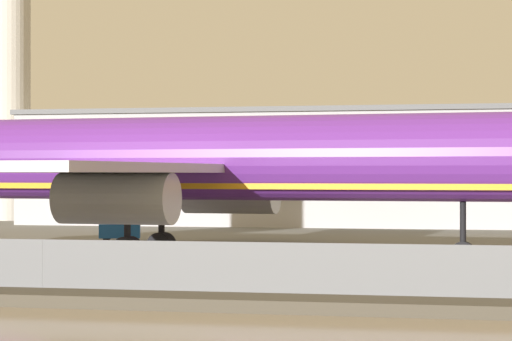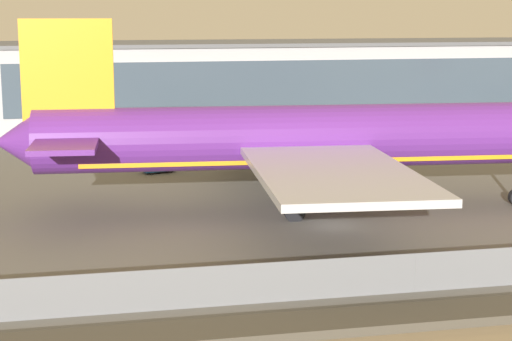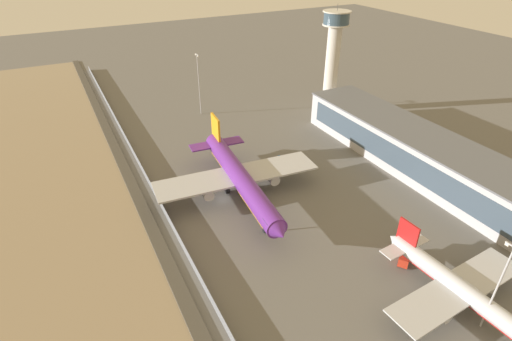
# 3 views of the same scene
# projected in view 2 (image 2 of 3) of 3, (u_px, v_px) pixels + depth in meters

# --- Properties ---
(ground_plane) EXTENTS (500.00, 500.00, 0.00)m
(ground_plane) POSITION_uv_depth(u_px,v_px,m) (333.00, 226.00, 65.16)
(ground_plane) COLOR #66635E
(shoreline_seawall) EXTENTS (320.00, 3.00, 0.50)m
(shoreline_seawall) POSITION_uv_depth(u_px,v_px,m) (447.00, 314.00, 45.42)
(shoreline_seawall) COLOR #474238
(shoreline_seawall) RESTS_ON ground
(perimeter_fence) EXTENTS (280.00, 0.10, 2.34)m
(perimeter_fence) POSITION_uv_depth(u_px,v_px,m) (414.00, 273.00, 49.57)
(perimeter_fence) COLOR slate
(perimeter_fence) RESTS_ON ground
(cargo_jet_purple) EXTENTS (52.70, 45.26, 15.65)m
(cargo_jet_purple) POSITION_uv_depth(u_px,v_px,m) (320.00, 139.00, 68.69)
(cargo_jet_purple) COLOR #602889
(cargo_jet_purple) RESTS_ON ground
(baggage_tug) EXTENTS (3.52, 2.45, 1.80)m
(baggage_tug) POSITION_uv_depth(u_px,v_px,m) (159.00, 165.00, 86.32)
(baggage_tug) COLOR #19519E
(baggage_tug) RESTS_ON ground
(terminal_building) EXTENTS (90.87, 18.14, 11.86)m
(terminal_building) POSITION_uv_depth(u_px,v_px,m) (306.00, 83.00, 122.88)
(terminal_building) COLOR #B2B2B7
(terminal_building) RESTS_ON ground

